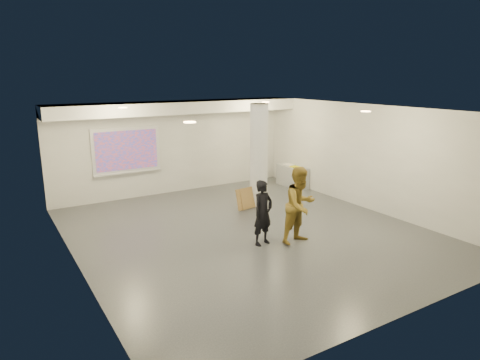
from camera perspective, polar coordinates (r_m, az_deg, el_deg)
floor at (r=10.66m, az=1.13°, el=-6.98°), size 8.00×9.00×0.01m
ceiling at (r=9.99m, az=1.21°, el=9.32°), size 8.00×9.00×0.01m
wall_back at (r=14.15m, az=-8.72°, el=4.38°), size 8.00×0.01×3.00m
wall_front at (r=7.02m, az=21.50°, el=-6.19°), size 8.00×0.01×3.00m
wall_left at (r=8.80m, az=-21.36°, el=-2.20°), size 0.01×9.00×3.00m
wall_right at (r=12.79m, az=16.47°, el=2.96°), size 0.01×9.00×3.00m
soffit_band at (r=13.49m, az=-8.01°, el=9.59°), size 8.00×1.10×0.36m
downlight_nw at (r=11.37m, az=-15.36°, el=9.28°), size 0.22×0.22×0.02m
downlight_ne at (r=13.29m, az=3.42°, el=10.33°), size 0.22×0.22×0.02m
downlight_sw at (r=7.63m, az=-6.72°, el=7.67°), size 0.22×0.22×0.02m
downlight_se at (r=10.27m, az=16.41°, el=8.77°), size 0.22×0.22×0.02m
column at (r=12.50m, az=2.52°, el=3.28°), size 0.52×0.52×3.00m
projection_screen at (r=13.57m, az=-14.89°, el=3.79°), size 2.10×0.13×1.42m
credenza at (r=14.96m, az=6.99°, el=0.49°), size 0.53×1.24×0.72m
papers_stack at (r=15.11m, az=6.53°, el=2.07°), size 0.27×0.34×0.02m
postit_pad at (r=14.72m, az=7.38°, el=1.75°), size 0.26×0.34×0.03m
cardboard_back at (r=12.37m, az=0.65°, el=-2.51°), size 0.59×0.27×0.61m
cardboard_front at (r=12.44m, az=1.05°, el=-2.43°), size 0.59×0.31×0.61m
woman at (r=9.71m, az=3.08°, el=-4.39°), size 0.61×0.47×1.50m
man at (r=9.87m, az=8.03°, el=-3.34°), size 0.95×0.79×1.79m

